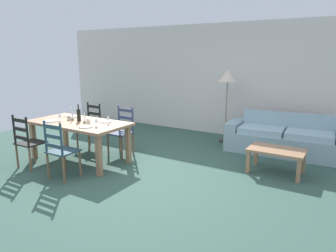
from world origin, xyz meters
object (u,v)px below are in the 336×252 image
Objects in this scene: standing_lamp at (228,80)px; dining_chair_far_right at (122,131)px; dining_chair_near_right at (60,150)px; coffee_table at (277,153)px; dining_table at (79,126)px; wine_bottle at (79,115)px; couch at (285,139)px; dining_chair_near_left at (28,142)px; wine_glass_near_left at (60,115)px; coffee_cup_secondary at (69,118)px; wine_glass_far_left at (73,113)px; coffee_cup_primary at (88,121)px; dining_chair_far_left at (90,126)px; wine_glass_near_right at (96,120)px; wine_glass_far_right at (108,118)px.

dining_chair_far_right is at bearing -125.77° from standing_lamp.
coffee_table is at bearing 35.63° from dining_chair_near_right.
dining_chair_near_right is at bearing -61.83° from dining_table.
wine_bottle reaches higher than couch.
wine_glass_near_left is at bearing 78.51° from dining_chair_near_left.
wine_glass_near_left reaches higher than dining_table.
coffee_cup_secondary is (0.06, 0.17, -0.07)m from wine_glass_near_left.
wine_bottle is 1.96× the size of wine_glass_far_left.
coffee_cup_secondary reaches higher than couch.
wine_glass_near_left is 1.79× the size of coffee_cup_primary.
dining_chair_far_left is 0.41× the size of couch.
standing_lamp reaches higher than wine_glass_far_left.
couch is at bearing 32.78° from dining_chair_far_right.
wine_glass_near_right is at bearing -11.99° from dining_table.
dining_table is at bearing -3.90° from coffee_cup_secondary.
coffee_table is (2.86, 0.56, -0.12)m from dining_chair_far_right.
coffee_cup_secondary is at bearing -144.44° from couch.
wine_glass_far_left is at bearing 163.56° from coffee_cup_primary.
wine_glass_near_left is at bearing -155.55° from dining_table.
dining_chair_far_right reaches higher than wine_glass_far_left.
dining_chair_near_right and dining_chair_far_left have the same top height.
dining_chair_far_left is (-0.44, 0.71, -0.19)m from dining_table.
standing_lamp is (1.42, 3.46, 0.93)m from dining_chair_near_right.
wine_glass_far_right is at bearing 0.37° from wine_glass_far_left.
dining_chair_far_right reaches higher than dining_table.
couch is (2.77, 3.27, -0.19)m from dining_chair_near_right.
couch is (2.60, 2.34, -0.57)m from wine_glass_far_right.
coffee_cup_primary is at bearing -12.29° from wine_bottle.
dining_chair_far_left is 1.07× the size of coffee_table.
dining_chair_near_right is 3.54m from coffee_table.
dining_chair_far_right reaches higher than wine_glass_near_right.
standing_lamp is (1.84, 2.68, 0.75)m from dining_table.
dining_chair_near_right reaches higher than wine_glass_near_right.
wine_glass_near_left is 0.19m from coffee_cup_secondary.
coffee_table is (2.70, 1.12, -0.51)m from wine_glass_far_right.
wine_glass_far_right is at bearing 14.68° from dining_table.
dining_table is 1.16× the size of standing_lamp.
dining_chair_near_right reaches higher than coffee_cup_secondary.
dining_table is at bearing 118.17° from dining_chair_near_right.
dining_chair_near_right is at bearing -79.40° from coffee_cup_primary.
dining_chair_far_right is 5.96× the size of wine_glass_far_right.
coffee_cup_secondary is at bearing -173.77° from wine_bottle.
dining_table is at bearing -165.32° from wine_glass_far_right.
dining_table is at bearing 24.45° from wine_glass_near_left.
dining_chair_near_right is 1.03m from wine_glass_far_right.
coffee_cup_secondary is at bearing 76.97° from dining_chair_near_left.
couch is at bearing 33.84° from wine_glass_far_left.
dining_chair_near_right is 1.10m from coffee_cup_secondary.
couch is 1.76m from standing_lamp.
wine_glass_far_right is (0.02, 0.28, 0.00)m from wine_glass_near_right.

